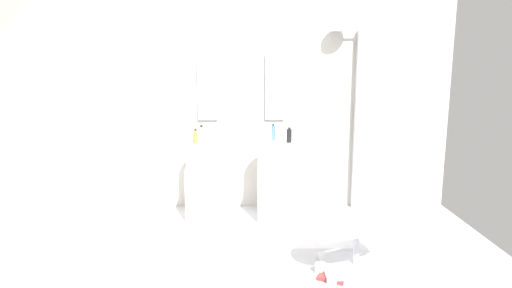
{
  "coord_description": "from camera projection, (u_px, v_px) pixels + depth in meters",
  "views": [
    {
      "loc": [
        0.07,
        -3.47,
        1.71
      ],
      "look_at": [
        0.15,
        0.55,
        0.95
      ],
      "focal_mm": 31.16,
      "sensor_mm": 36.0,
      "label": 1
    }
  ],
  "objects": [
    {
      "name": "soap_bottle_amber",
      "position": [
        196.0,
        137.0,
        4.67
      ],
      "size": [
        0.04,
        0.04,
        0.16
      ],
      "color": "#C68C38",
      "rests_on": "pedestal_sink_left"
    },
    {
      "name": "pedestal_sink_right",
      "position": [
        276.0,
        180.0,
        4.83
      ],
      "size": [
        0.4,
        0.4,
        0.94
      ],
      "color": "white",
      "rests_on": "ground_plane"
    },
    {
      "name": "soap_bottle_blue",
      "position": [
        273.0,
        133.0,
        4.87
      ],
      "size": [
        0.04,
        0.04,
        0.18
      ],
      "color": "#4C72B7",
      "rests_on": "pedestal_sink_right"
    },
    {
      "name": "towel_rack",
      "position": [
        75.0,
        186.0,
        3.86
      ],
      "size": [
        0.37,
        0.22,
        0.95
      ],
      "color": "#B7BABF",
      "rests_on": "ground_plane"
    },
    {
      "name": "soap_bottle_black",
      "position": [
        289.0,
        136.0,
        4.76
      ],
      "size": [
        0.05,
        0.05,
        0.16
      ],
      "color": "black",
      "rests_on": "pedestal_sink_right"
    },
    {
      "name": "soap_bottle_grey",
      "position": [
        202.0,
        134.0,
        4.81
      ],
      "size": [
        0.05,
        0.05,
        0.18
      ],
      "color": "#99999E",
      "rests_on": "pedestal_sink_left"
    },
    {
      "name": "magazine_red",
      "position": [
        332.0,
        277.0,
        3.5
      ],
      "size": [
        0.26,
        0.23,
        0.03
      ],
      "primitive_type": "cube",
      "rotation": [
        0.0,
        0.0,
        -0.47
      ],
      "color": "#B73838",
      "rests_on": "area_rug"
    },
    {
      "name": "coffee_mug",
      "position": [
        321.0,
        268.0,
        3.59
      ],
      "size": [
        0.09,
        0.09,
        0.08
      ],
      "primitive_type": "cylinder",
      "color": "white",
      "rests_on": "area_rug"
    },
    {
      "name": "soap_bottle_green",
      "position": [
        195.0,
        137.0,
        4.81
      ],
      "size": [
        0.04,
        0.04,
        0.13
      ],
      "color": "#59996B",
      "rests_on": "pedestal_sink_left"
    },
    {
      "name": "vanity_mirror_left",
      "position": [
        207.0,
        87.0,
        5.0
      ],
      "size": [
        0.22,
        0.03,
        0.74
      ],
      "primitive_type": "cube",
      "color": "#8C9EA8"
    },
    {
      "name": "rear_partition",
      "position": [
        241.0,
        97.0,
        5.1
      ],
      "size": [
        4.8,
        0.1,
        2.6
      ],
      "primitive_type": "cube",
      "color": "beige",
      "rests_on": "ground_plane"
    },
    {
      "name": "lounge_chair",
      "position": [
        357.0,
        231.0,
        3.6
      ],
      "size": [
        1.06,
        1.06,
        0.65
      ],
      "color": "#B7BABF",
      "rests_on": "ground_plane"
    },
    {
      "name": "area_rug",
      "position": [
        311.0,
        269.0,
        3.68
      ],
      "size": [
        1.02,
        0.79,
        0.01
      ],
      "primitive_type": "cube",
      "color": "#B2B2B7",
      "rests_on": "ground_plane"
    },
    {
      "name": "pedestal_sink_left",
      "position": [
        206.0,
        181.0,
        4.82
      ],
      "size": [
        0.4,
        0.4,
        0.94
      ],
      "color": "white",
      "rests_on": "ground_plane"
    },
    {
      "name": "vanity_mirror_right",
      "position": [
        275.0,
        87.0,
        5.02
      ],
      "size": [
        0.22,
        0.03,
        0.74
      ],
      "primitive_type": "cube",
      "color": "#8C9EA8"
    },
    {
      "name": "shower_column",
      "position": [
        360.0,
        117.0,
        5.05
      ],
      "size": [
        0.49,
        0.24,
        2.05
      ],
      "color": "#B7BABF",
      "rests_on": "ground_plane"
    },
    {
      "name": "ground_plane",
      "position": [
        240.0,
        270.0,
        3.72
      ],
      "size": [
        4.8,
        3.6,
        0.04
      ],
      "primitive_type": "cube",
      "color": "silver"
    }
  ]
}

